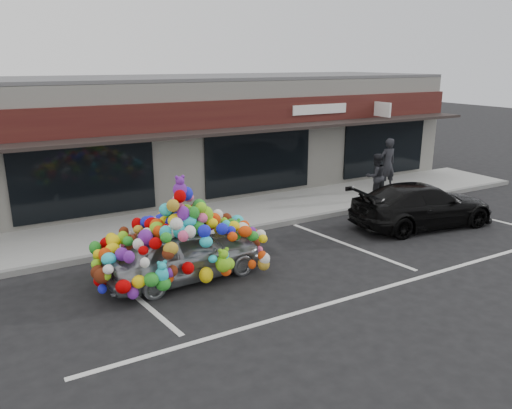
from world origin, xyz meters
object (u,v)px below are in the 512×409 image
toy_car (183,246)px  pedestrian_a (387,164)px  black_sedan (422,205)px  pedestrian_b (376,176)px

toy_car → pedestrian_a: (9.60, 3.52, 0.34)m
black_sedan → pedestrian_a: bearing=-20.3°
toy_car → pedestrian_a: size_ratio=2.09×
toy_car → black_sedan: (7.71, 0.01, -0.12)m
toy_car → pedestrian_a: toy_car is taller
toy_car → pedestrian_a: bearing=-73.7°
pedestrian_a → pedestrian_b: bearing=33.7°
black_sedan → pedestrian_b: bearing=-3.9°
pedestrian_a → toy_car: bearing=22.0°
toy_car → pedestrian_b: bearing=-75.8°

